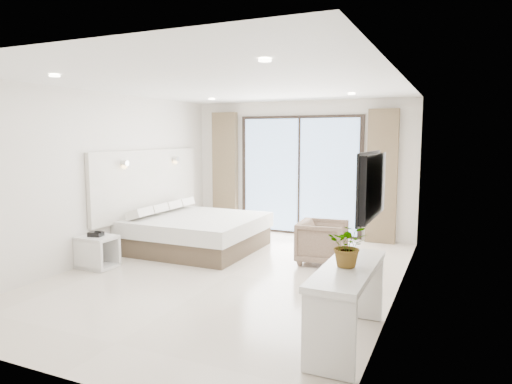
% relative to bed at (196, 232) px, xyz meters
% --- Properties ---
extents(ground, '(6.20, 6.20, 0.00)m').
position_rel_bed_xyz_m(ground, '(1.25, -1.10, -0.31)').
color(ground, beige).
rests_on(ground, ground).
extents(room_shell, '(4.62, 6.22, 2.72)m').
position_rel_bed_xyz_m(room_shell, '(1.05, -0.26, 1.27)').
color(room_shell, silver).
rests_on(room_shell, ground).
extents(bed, '(2.11, 2.01, 0.73)m').
position_rel_bed_xyz_m(bed, '(0.00, 0.00, 0.00)').
color(bed, brown).
rests_on(bed, ground).
extents(nightstand, '(0.55, 0.46, 0.49)m').
position_rel_bed_xyz_m(nightstand, '(-0.77, -1.60, -0.06)').
color(nightstand, silver).
rests_on(nightstand, ground).
extents(phone, '(0.23, 0.19, 0.07)m').
position_rel_bed_xyz_m(phone, '(-0.77, -1.62, 0.22)').
color(phone, black).
rests_on(phone, nightstand).
extents(console_desk, '(0.47, 1.51, 0.77)m').
position_rel_bed_xyz_m(console_desk, '(3.29, -2.60, 0.25)').
color(console_desk, silver).
rests_on(console_desk, ground).
extents(plant, '(0.43, 0.47, 0.32)m').
position_rel_bed_xyz_m(plant, '(3.29, -2.61, 0.62)').
color(plant, '#33662D').
rests_on(plant, console_desk).
extents(armchair, '(0.73, 0.78, 0.74)m').
position_rel_bed_xyz_m(armchair, '(2.29, 0.06, 0.06)').
color(armchair, '#7F6753').
rests_on(armchair, ground).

